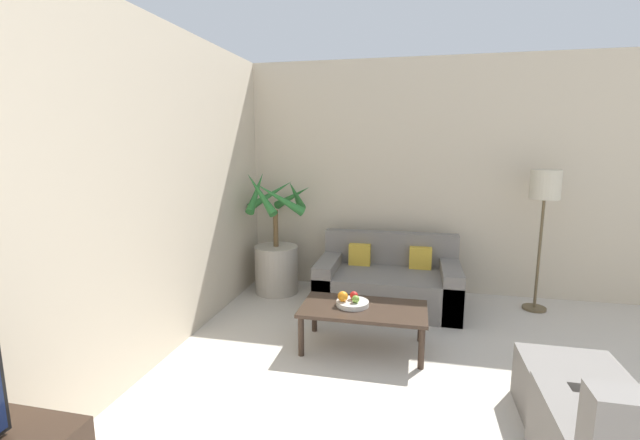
{
  "coord_description": "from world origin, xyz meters",
  "views": [
    {
      "loc": [
        -1.04,
        0.74,
        1.75
      ],
      "look_at": [
        -1.94,
        4.8,
        1.0
      ],
      "focal_mm": 24.0,
      "sensor_mm": 36.0,
      "label": 1
    }
  ],
  "objects_px": {
    "apple_red": "(354,295)",
    "apple_green": "(356,299)",
    "floor_lamp": "(545,194)",
    "orange_fruit": "(343,296)",
    "potted_palm": "(276,254)",
    "ottoman": "(569,390)",
    "coffee_table": "(363,312)",
    "sofa_loveseat": "(388,283)",
    "fruit_bowl": "(353,303)"
  },
  "relations": [
    {
      "from": "potted_palm",
      "to": "ottoman",
      "type": "distance_m",
      "value": 3.19
    },
    {
      "from": "floor_lamp",
      "to": "fruit_bowl",
      "type": "xyz_separation_m",
      "value": [
        -1.78,
        -1.25,
        -0.85
      ]
    },
    {
      "from": "apple_red",
      "to": "orange_fruit",
      "type": "bearing_deg",
      "value": -143.32
    },
    {
      "from": "potted_palm",
      "to": "apple_red",
      "type": "bearing_deg",
      "value": -46.58
    },
    {
      "from": "potted_palm",
      "to": "coffee_table",
      "type": "bearing_deg",
      "value": -45.7
    },
    {
      "from": "sofa_loveseat",
      "to": "ottoman",
      "type": "relative_size",
      "value": 2.53
    },
    {
      "from": "floor_lamp",
      "to": "apple_green",
      "type": "height_order",
      "value": "floor_lamp"
    },
    {
      "from": "potted_palm",
      "to": "fruit_bowl",
      "type": "distance_m",
      "value": 1.6
    },
    {
      "from": "orange_fruit",
      "to": "sofa_loveseat",
      "type": "bearing_deg",
      "value": 73.16
    },
    {
      "from": "potted_palm",
      "to": "ottoman",
      "type": "height_order",
      "value": "potted_palm"
    },
    {
      "from": "sofa_loveseat",
      "to": "orange_fruit",
      "type": "distance_m",
      "value": 1.13
    },
    {
      "from": "floor_lamp",
      "to": "apple_green",
      "type": "bearing_deg",
      "value": -143.68
    },
    {
      "from": "fruit_bowl",
      "to": "apple_green",
      "type": "distance_m",
      "value": 0.07
    },
    {
      "from": "coffee_table",
      "to": "fruit_bowl",
      "type": "height_order",
      "value": "fruit_bowl"
    },
    {
      "from": "sofa_loveseat",
      "to": "apple_green",
      "type": "bearing_deg",
      "value": -101.03
    },
    {
      "from": "orange_fruit",
      "to": "ottoman",
      "type": "bearing_deg",
      "value": -22.49
    },
    {
      "from": "ottoman",
      "to": "potted_palm",
      "type": "bearing_deg",
      "value": 144.16
    },
    {
      "from": "floor_lamp",
      "to": "orange_fruit",
      "type": "relative_size",
      "value": 16.72
    },
    {
      "from": "floor_lamp",
      "to": "apple_red",
      "type": "height_order",
      "value": "floor_lamp"
    },
    {
      "from": "sofa_loveseat",
      "to": "ottoman",
      "type": "bearing_deg",
      "value": -53.66
    },
    {
      "from": "coffee_table",
      "to": "floor_lamp",
      "type": "bearing_deg",
      "value": 37.04
    },
    {
      "from": "sofa_loveseat",
      "to": "potted_palm",
      "type": "bearing_deg",
      "value": 173.69
    },
    {
      "from": "potted_palm",
      "to": "apple_red",
      "type": "distance_m",
      "value": 1.57
    },
    {
      "from": "floor_lamp",
      "to": "potted_palm",
      "type": "bearing_deg",
      "value": -178.62
    },
    {
      "from": "floor_lamp",
      "to": "apple_red",
      "type": "xyz_separation_m",
      "value": [
        -1.78,
        -1.21,
        -0.79
      ]
    },
    {
      "from": "floor_lamp",
      "to": "ottoman",
      "type": "bearing_deg",
      "value": -98.18
    },
    {
      "from": "coffee_table",
      "to": "ottoman",
      "type": "height_order",
      "value": "ottoman"
    },
    {
      "from": "floor_lamp",
      "to": "orange_fruit",
      "type": "height_order",
      "value": "floor_lamp"
    },
    {
      "from": "potted_palm",
      "to": "ottoman",
      "type": "xyz_separation_m",
      "value": [
        2.58,
        -1.86,
        -0.27
      ]
    },
    {
      "from": "apple_red",
      "to": "fruit_bowl",
      "type": "bearing_deg",
      "value": -96.45
    },
    {
      "from": "sofa_loveseat",
      "to": "floor_lamp",
      "type": "xyz_separation_m",
      "value": [
        1.54,
        0.21,
        0.99
      ]
    },
    {
      "from": "ottoman",
      "to": "fruit_bowl",
      "type": "bearing_deg",
      "value": 155.68
    },
    {
      "from": "coffee_table",
      "to": "fruit_bowl",
      "type": "bearing_deg",
      "value": 169.51
    },
    {
      "from": "fruit_bowl",
      "to": "ottoman",
      "type": "xyz_separation_m",
      "value": [
        1.5,
        -0.68,
        -0.2
      ]
    },
    {
      "from": "sofa_loveseat",
      "to": "coffee_table",
      "type": "xyz_separation_m",
      "value": [
        -0.14,
        -1.06,
        0.07
      ]
    },
    {
      "from": "coffee_table",
      "to": "apple_red",
      "type": "bearing_deg",
      "value": 147.15
    },
    {
      "from": "potted_palm",
      "to": "floor_lamp",
      "type": "relative_size",
      "value": 0.97
    },
    {
      "from": "coffee_table",
      "to": "orange_fruit",
      "type": "height_order",
      "value": "orange_fruit"
    },
    {
      "from": "potted_palm",
      "to": "coffee_table",
      "type": "height_order",
      "value": "potted_palm"
    },
    {
      "from": "sofa_loveseat",
      "to": "fruit_bowl",
      "type": "xyz_separation_m",
      "value": [
        -0.24,
        -1.04,
        0.14
      ]
    },
    {
      "from": "coffee_table",
      "to": "fruit_bowl",
      "type": "relative_size",
      "value": 3.81
    },
    {
      "from": "apple_red",
      "to": "ottoman",
      "type": "relative_size",
      "value": 0.12
    },
    {
      "from": "potted_palm",
      "to": "orange_fruit",
      "type": "height_order",
      "value": "potted_palm"
    },
    {
      "from": "fruit_bowl",
      "to": "orange_fruit",
      "type": "distance_m",
      "value": 0.11
    },
    {
      "from": "floor_lamp",
      "to": "sofa_loveseat",
      "type": "bearing_deg",
      "value": -172.07
    },
    {
      "from": "floor_lamp",
      "to": "fruit_bowl",
      "type": "bearing_deg",
      "value": -144.87
    },
    {
      "from": "apple_red",
      "to": "apple_green",
      "type": "height_order",
      "value": "apple_red"
    },
    {
      "from": "apple_red",
      "to": "orange_fruit",
      "type": "height_order",
      "value": "orange_fruit"
    },
    {
      "from": "potted_palm",
      "to": "fruit_bowl",
      "type": "xyz_separation_m",
      "value": [
        1.08,
        -1.18,
        -0.07
      ]
    },
    {
      "from": "apple_red",
      "to": "orange_fruit",
      "type": "xyz_separation_m",
      "value": [
        -0.09,
        -0.06,
        0.01
      ]
    }
  ]
}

